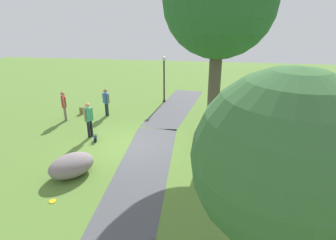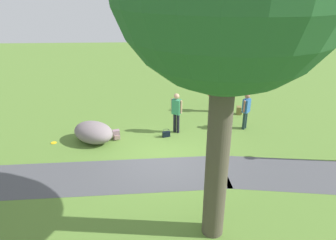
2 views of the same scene
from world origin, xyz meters
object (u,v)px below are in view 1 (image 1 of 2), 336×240
at_px(large_shade_tree, 219,2).
at_px(lamp_post, 164,74).
at_px(frisbee_on_grass, 53,201).
at_px(spare_backpack_on_lawn, 82,110).
at_px(woman_with_handbag, 89,117).
at_px(handbag_on_grass, 95,139).
at_px(backpack_by_boulder, 78,159).
at_px(passerby_on_path, 106,101).
at_px(lawn_boulder, 72,165).
at_px(man_near_boulder, 64,104).
at_px(young_tree_near_path, 284,162).

height_order(large_shade_tree, lamp_post, large_shade_tree).
xyz_separation_m(lamp_post, frisbee_on_grass, (11.36, -1.93, -1.93)).
xyz_separation_m(lamp_post, spare_backpack_on_lawn, (3.08, -4.58, -1.74)).
height_order(lamp_post, woman_with_handbag, lamp_post).
height_order(handbag_on_grass, backpack_by_boulder, backpack_by_boulder).
bearing_deg(backpack_by_boulder, passerby_on_path, -172.18).
height_order(woman_with_handbag, frisbee_on_grass, woman_with_handbag).
xyz_separation_m(lawn_boulder, handbag_on_grass, (-2.97, -0.28, -0.27)).
height_order(passerby_on_path, backpack_by_boulder, passerby_on_path).
distance_m(lawn_boulder, man_near_boulder, 6.18).
distance_m(lamp_post, lawn_boulder, 10.05).
xyz_separation_m(young_tree_near_path, passerby_on_path, (-11.11, -7.12, -2.73)).
distance_m(young_tree_near_path, man_near_boulder, 13.85).
relative_size(handbag_on_grass, spare_backpack_on_lawn, 0.87).
bearing_deg(large_shade_tree, passerby_on_path, -112.06).
xyz_separation_m(young_tree_near_path, spare_backpack_on_lawn, (-11.28, -8.76, -3.48)).
xyz_separation_m(woman_with_handbag, handbag_on_grass, (0.45, 0.43, -0.90)).
relative_size(large_shade_tree, lamp_post, 2.78).
distance_m(large_shade_tree, backpack_by_boulder, 8.65).
distance_m(young_tree_near_path, woman_with_handbag, 10.92).
bearing_deg(spare_backpack_on_lawn, handbag_on_grass, 31.99).
distance_m(woman_with_handbag, man_near_boulder, 3.01).
bearing_deg(lamp_post, young_tree_near_path, 16.21).
height_order(large_shade_tree, spare_backpack_on_lawn, large_shade_tree).
height_order(lawn_boulder, woman_with_handbag, woman_with_handbag).
relative_size(large_shade_tree, young_tree_near_path, 1.67).
bearing_deg(woman_with_handbag, lawn_boulder, 11.70).
distance_m(handbag_on_grass, backpack_by_boulder, 2.08).
distance_m(young_tree_near_path, handbag_on_grass, 10.59).
xyz_separation_m(large_shade_tree, backpack_by_boulder, (3.08, -5.41, -6.01)).
bearing_deg(lamp_post, spare_backpack_on_lawn, -56.07).
height_order(young_tree_near_path, lawn_boulder, young_tree_near_path).
relative_size(young_tree_near_path, lamp_post, 1.67).
xyz_separation_m(passerby_on_path, handbag_on_grass, (3.50, 0.66, -0.81)).
xyz_separation_m(man_near_boulder, handbag_on_grass, (2.40, 2.73, -0.85)).
bearing_deg(handbag_on_grass, lawn_boulder, 5.43).
distance_m(woman_with_handbag, passerby_on_path, 3.06).
relative_size(passerby_on_path, handbag_on_grass, 4.72).
bearing_deg(lawn_boulder, spare_backpack_on_lawn, -158.79).
relative_size(lamp_post, backpack_by_boulder, 7.74).
distance_m(man_near_boulder, handbag_on_grass, 3.73).
xyz_separation_m(large_shade_tree, spare_backpack_on_lawn, (-2.68, -7.82, -6.01)).
distance_m(handbag_on_grass, frisbee_on_grass, 4.61).
relative_size(passerby_on_path, backpack_by_boulder, 4.10).
height_order(lawn_boulder, spare_backpack_on_lawn, lawn_boulder).
bearing_deg(woman_with_handbag, frisbee_on_grass, 8.81).
bearing_deg(lawn_boulder, frisbee_on_grass, 2.59).
bearing_deg(frisbee_on_grass, spare_backpack_on_lawn, -162.22).
relative_size(woman_with_handbag, handbag_on_grass, 5.11).
relative_size(lawn_boulder, backpack_by_boulder, 5.37).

